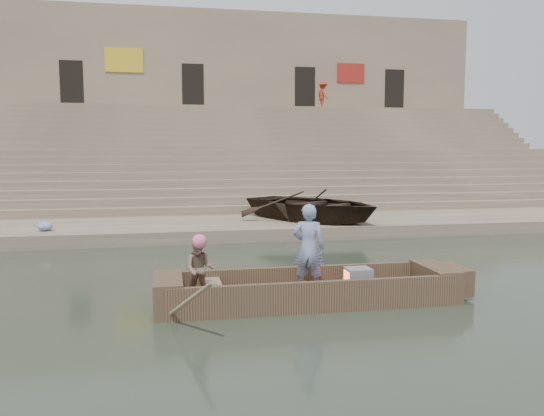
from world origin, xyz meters
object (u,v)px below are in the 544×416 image
object	(u,v)px
beached_rowboat	(313,205)
television	(358,279)
main_rowboat	(308,297)
pedestrian	(323,95)
standing_man	(308,247)
rowing_man	(200,269)

from	to	relation	value
beached_rowboat	television	bearing A→B (deg)	-135.57
main_rowboat	pedestrian	xyz separation A→B (m)	(6.90, 22.85, 5.91)
main_rowboat	standing_man	world-z (taller)	standing_man
standing_man	beached_rowboat	distance (m)	8.61
main_rowboat	pedestrian	bearing A→B (deg)	73.20
main_rowboat	beached_rowboat	xyz separation A→B (m)	(2.36, 8.37, 0.81)
standing_man	rowing_man	bearing A→B (deg)	28.64
beached_rowboat	pedestrian	size ratio (longest dim) A/B	3.08
television	beached_rowboat	size ratio (longest dim) A/B	0.09
beached_rowboat	main_rowboat	bearing A→B (deg)	-141.84
pedestrian	television	bearing A→B (deg)	156.40
beached_rowboat	pedestrian	world-z (taller)	pedestrian
main_rowboat	standing_man	xyz separation A→B (m)	(0.02, 0.08, 0.92)
rowing_man	television	xyz separation A→B (m)	(2.96, 0.18, -0.35)
rowing_man	pedestrian	bearing A→B (deg)	78.67
standing_man	beached_rowboat	bearing A→B (deg)	-84.52
standing_man	pedestrian	distance (m)	24.30
main_rowboat	television	xyz separation A→B (m)	(0.96, -0.00, 0.31)
television	beached_rowboat	world-z (taller)	beached_rowboat
main_rowboat	rowing_man	size ratio (longest dim) A/B	4.57
pedestrian	rowing_man	bearing A→B (deg)	149.84
rowing_man	beached_rowboat	bearing A→B (deg)	72.77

